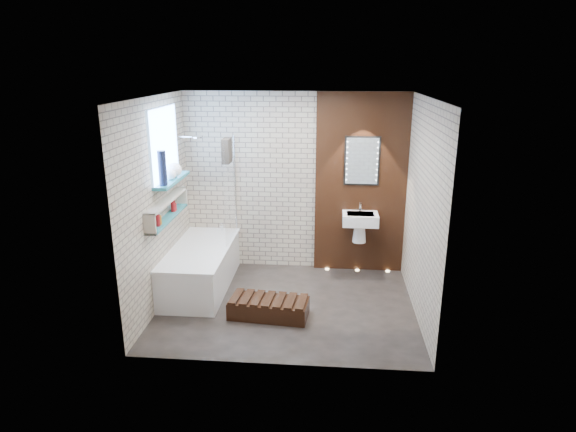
# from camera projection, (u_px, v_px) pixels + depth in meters

# --- Properties ---
(ground) EXTENTS (3.20, 3.20, 0.00)m
(ground) POSITION_uv_depth(u_px,v_px,m) (287.00, 305.00, 6.33)
(ground) COLOR black
(ground) RESTS_ON ground
(room_shell) EXTENTS (3.24, 3.20, 2.60)m
(room_shell) POSITION_uv_depth(u_px,v_px,m) (287.00, 208.00, 5.95)
(room_shell) COLOR tan
(room_shell) RESTS_ON ground
(walnut_panel) EXTENTS (1.30, 0.06, 2.60)m
(walnut_panel) POSITION_uv_depth(u_px,v_px,m) (361.00, 185.00, 7.08)
(walnut_panel) COLOR black
(walnut_panel) RESTS_ON ground
(clerestory_window) EXTENTS (0.18, 1.00, 0.94)m
(clerestory_window) POSITION_uv_depth(u_px,v_px,m) (165.00, 151.00, 6.23)
(clerestory_window) COLOR #7FADE0
(clerestory_window) RESTS_ON room_shell
(display_niche) EXTENTS (0.14, 1.30, 0.26)m
(display_niche) POSITION_uv_depth(u_px,v_px,m) (167.00, 209.00, 6.24)
(display_niche) COLOR teal
(display_niche) RESTS_ON room_shell
(bathtub) EXTENTS (0.79, 1.74, 0.70)m
(bathtub) POSITION_uv_depth(u_px,v_px,m) (201.00, 267.00, 6.77)
(bathtub) COLOR white
(bathtub) RESTS_ON ground
(bath_screen) EXTENTS (0.01, 0.78, 1.40)m
(bath_screen) POSITION_uv_depth(u_px,v_px,m) (230.00, 190.00, 6.87)
(bath_screen) COLOR white
(bath_screen) RESTS_ON bathtub
(towel) EXTENTS (0.10, 0.25, 0.33)m
(towel) POSITION_uv_depth(u_px,v_px,m) (227.00, 151.00, 6.57)
(towel) COLOR #2A2622
(towel) RESTS_ON bath_screen
(shower_head) EXTENTS (0.18, 0.18, 0.02)m
(shower_head) POSITION_uv_depth(u_px,v_px,m) (198.00, 137.00, 6.75)
(shower_head) COLOR silver
(shower_head) RESTS_ON room_shell
(washbasin) EXTENTS (0.50, 0.36, 0.58)m
(washbasin) POSITION_uv_depth(u_px,v_px,m) (360.00, 223.00, 7.04)
(washbasin) COLOR white
(washbasin) RESTS_ON walnut_panel
(led_mirror) EXTENTS (0.50, 0.02, 0.70)m
(led_mirror) POSITION_uv_depth(u_px,v_px,m) (362.00, 161.00, 6.94)
(led_mirror) COLOR black
(led_mirror) RESTS_ON walnut_panel
(walnut_step) EXTENTS (0.99, 0.51, 0.21)m
(walnut_step) POSITION_uv_depth(u_px,v_px,m) (269.00, 308.00, 6.03)
(walnut_step) COLOR black
(walnut_step) RESTS_ON ground
(niche_bottles) EXTENTS (0.06, 0.72, 0.15)m
(niche_bottles) POSITION_uv_depth(u_px,v_px,m) (166.00, 213.00, 6.19)
(niche_bottles) COLOR maroon
(niche_bottles) RESTS_ON display_niche
(sill_vases) EXTENTS (0.19, 0.59, 0.42)m
(sill_vases) POSITION_uv_depth(u_px,v_px,m) (170.00, 170.00, 6.21)
(sill_vases) COLOR #131A36
(sill_vases) RESTS_ON clerestory_window
(floor_uplights) EXTENTS (0.96, 0.06, 0.01)m
(floor_uplights) POSITION_uv_depth(u_px,v_px,m) (357.00, 270.00, 7.39)
(floor_uplights) COLOR #FFD899
(floor_uplights) RESTS_ON ground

